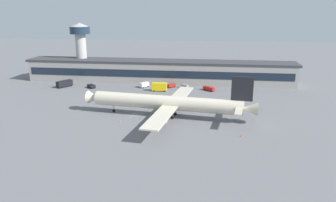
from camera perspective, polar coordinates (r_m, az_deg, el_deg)
name	(u,v)px	position (r m, az deg, el deg)	size (l,w,h in m)	color
ground_plane	(134,115)	(128.12, -5.90, -2.44)	(600.00, 600.00, 0.00)	slate
terminal_building	(159,71)	(183.58, -1.59, 5.13)	(147.16, 15.48, 12.05)	#9E9993
airliner	(169,103)	(124.10, 0.17, -0.33)	(65.79, 56.80, 16.76)	beige
control_tower	(81,44)	(196.88, -14.74, 9.38)	(11.14, 11.14, 31.67)	#B7B7B2
belt_loader	(209,88)	(166.14, 7.01, 2.16)	(6.14, 5.71, 1.95)	red
baggage_tug	(185,86)	(170.64, 2.88, 2.60)	(4.12, 3.46, 1.85)	gray
fuel_truck	(65,83)	(180.83, -17.32, 2.91)	(6.80, 8.62, 3.35)	black
catering_truck	(159,87)	(163.79, -1.51, 2.49)	(7.24, 2.74, 4.15)	yellow
crew_van	(144,84)	(172.51, -4.09, 2.85)	(4.74, 5.54, 2.55)	white
follow_me_car	(171,85)	(171.58, 0.54, 2.69)	(4.43, 4.48, 1.85)	red
pushback_tractor	(91,86)	(174.92, -13.03, 2.52)	(5.28, 5.18, 1.75)	black
traffic_cone_0	(120,121)	(121.26, -8.27, -3.41)	(0.55, 0.55, 0.69)	#F2590C
traffic_cone_1	(242,135)	(109.40, 12.54, -5.78)	(0.56, 0.56, 0.70)	#F2590C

